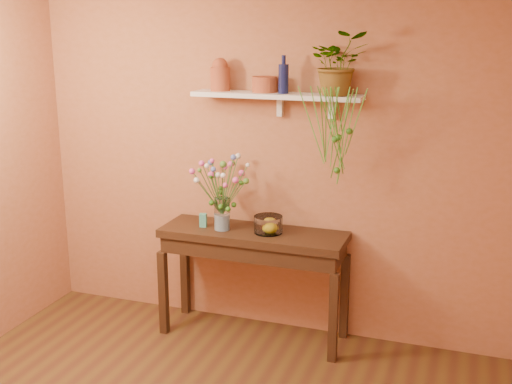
# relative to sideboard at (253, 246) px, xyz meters

# --- Properties ---
(room) EXTENTS (4.04, 4.04, 2.70)m
(room) POSITION_rel_sideboard_xyz_m (0.09, -1.75, 0.60)
(room) COLOR #513616
(room) RESTS_ON ground
(sideboard) EXTENTS (1.45, 0.47, 0.88)m
(sideboard) POSITION_rel_sideboard_xyz_m (0.00, 0.00, 0.00)
(sideboard) COLOR #371E11
(sideboard) RESTS_ON ground
(wall_shelf) EXTENTS (1.30, 0.24, 0.19)m
(wall_shelf) POSITION_rel_sideboard_xyz_m (0.15, 0.13, 1.16)
(wall_shelf) COLOR white
(wall_shelf) RESTS_ON room
(terracotta_jug) EXTENTS (0.18, 0.18, 0.25)m
(terracotta_jug) POSITION_rel_sideboard_xyz_m (-0.31, 0.13, 1.30)
(terracotta_jug) COLOR #983A25
(terracotta_jug) RESTS_ON wall_shelf
(terracotta_pot) EXTENTS (0.22, 0.22, 0.12)m
(terracotta_pot) POSITION_rel_sideboard_xyz_m (0.04, 0.15, 1.24)
(terracotta_pot) COLOR #983A25
(terracotta_pot) RESTS_ON wall_shelf
(blue_bottle) EXTENTS (0.10, 0.10, 0.28)m
(blue_bottle) POSITION_rel_sideboard_xyz_m (0.20, 0.10, 1.30)
(blue_bottle) COLOR #101541
(blue_bottle) RESTS_ON wall_shelf
(spider_plant) EXTENTS (0.52, 0.49, 0.45)m
(spider_plant) POSITION_rel_sideboard_xyz_m (0.60, 0.11, 1.41)
(spider_plant) COLOR #2E6518
(spider_plant) RESTS_ON wall_shelf
(plant_fronds) EXTENTS (0.49, 0.33, 0.71)m
(plant_fronds) POSITION_rel_sideboard_xyz_m (0.64, -0.05, 0.93)
(plant_fronds) COLOR #2E6518
(plant_fronds) RESTS_ON wall_shelf
(glass_vase) EXTENTS (0.12, 0.12, 0.25)m
(glass_vase) POSITION_rel_sideboard_xyz_m (-0.24, -0.05, 0.24)
(glass_vase) COLOR white
(glass_vase) RESTS_ON sideboard
(bouquet) EXTENTS (0.45, 0.50, 0.48)m
(bouquet) POSITION_rel_sideboard_xyz_m (-0.24, -0.04, 0.54)
(bouquet) COLOR #386B28
(bouquet) RESTS_ON glass_vase
(glass_bowl) EXTENTS (0.22, 0.22, 0.13)m
(glass_bowl) POSITION_rel_sideboard_xyz_m (0.12, -0.00, 0.19)
(glass_bowl) COLOR white
(glass_bowl) RESTS_ON sideboard
(lemon) EXTENTS (0.09, 0.09, 0.09)m
(lemon) POSITION_rel_sideboard_xyz_m (0.14, -0.01, 0.18)
(lemon) COLOR yellow
(lemon) RESTS_ON glass_bowl
(carton) EXTENTS (0.06, 0.05, 0.11)m
(carton) POSITION_rel_sideboard_xyz_m (-0.41, -0.03, 0.18)
(carton) COLOR teal
(carton) RESTS_ON sideboard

